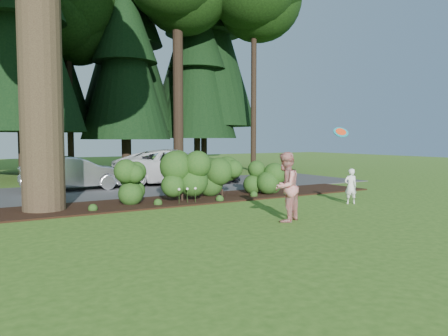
% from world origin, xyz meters
% --- Properties ---
extents(ground, '(80.00, 80.00, 0.00)m').
position_xyz_m(ground, '(0.00, 0.00, 0.00)').
color(ground, '#325919').
rests_on(ground, ground).
extents(mulch_bed, '(16.00, 2.50, 0.05)m').
position_xyz_m(mulch_bed, '(0.00, 3.25, 0.03)').
color(mulch_bed, black).
rests_on(mulch_bed, ground).
extents(driveway, '(22.00, 6.00, 0.03)m').
position_xyz_m(driveway, '(0.00, 7.50, 0.01)').
color(driveway, '#38383A').
rests_on(driveway, ground).
extents(shrub_row, '(6.53, 1.60, 1.61)m').
position_xyz_m(shrub_row, '(0.77, 3.14, 0.81)').
color(shrub_row, '#1D4615').
rests_on(shrub_row, ground).
extents(lily_cluster, '(0.69, 0.09, 0.57)m').
position_xyz_m(lily_cluster, '(-0.30, 2.40, 0.50)').
color(lily_cluster, '#1D4615').
rests_on(lily_cluster, ground).
extents(tree_wall, '(25.66, 12.15, 17.09)m').
position_xyz_m(tree_wall, '(0.25, 16.38, 9.50)').
color(tree_wall, black).
rests_on(tree_wall, ground).
extents(car_silver_wagon, '(4.32, 1.64, 1.41)m').
position_xyz_m(car_silver_wagon, '(-2.64, 8.22, 0.73)').
color(car_silver_wagon, '#BCBBC1').
rests_on(car_silver_wagon, driveway).
extents(car_white_suv, '(6.31, 3.85, 1.64)m').
position_xyz_m(car_white_suv, '(2.07, 8.35, 0.85)').
color(car_white_suv, silver).
rests_on(car_white_suv, driveway).
extents(car_dark_suv, '(5.23, 2.85, 1.44)m').
position_xyz_m(car_dark_suv, '(2.72, 8.11, 0.75)').
color(car_dark_suv, black).
rests_on(car_dark_suv, driveway).
extents(child, '(0.51, 0.43, 1.19)m').
position_xyz_m(child, '(4.41, -0.35, 0.59)').
color(child, white).
rests_on(child, ground).
extents(adult, '(1.12, 1.03, 1.84)m').
position_xyz_m(adult, '(0.60, -1.60, 0.92)').
color(adult, red).
rests_on(adult, ground).
extents(frisbee, '(0.59, 0.43, 0.47)m').
position_xyz_m(frisbee, '(4.30, 0.02, 2.40)').
color(frisbee, teal).
rests_on(frisbee, ground).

